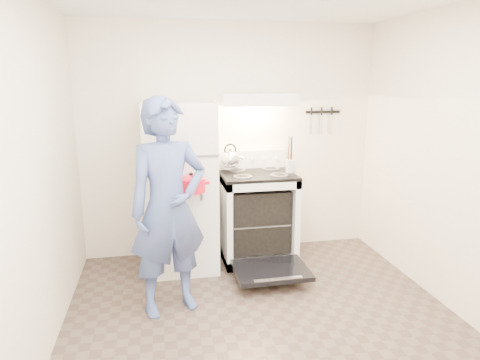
% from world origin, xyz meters
% --- Properties ---
extents(floor, '(3.60, 3.60, 0.00)m').
position_xyz_m(floor, '(0.00, 0.00, 0.00)').
color(floor, '#4F4238').
rests_on(floor, ground).
extents(back_wall, '(3.20, 0.02, 2.50)m').
position_xyz_m(back_wall, '(0.00, 1.80, 1.25)').
color(back_wall, '#EFE1C9').
rests_on(back_wall, ground).
extents(refrigerator, '(0.70, 0.70, 1.70)m').
position_xyz_m(refrigerator, '(-0.58, 1.45, 0.85)').
color(refrigerator, white).
rests_on(refrigerator, floor).
extents(stove_body, '(0.76, 0.65, 0.92)m').
position_xyz_m(stove_body, '(0.23, 1.48, 0.46)').
color(stove_body, white).
rests_on(stove_body, floor).
extents(cooktop, '(0.76, 0.65, 0.03)m').
position_xyz_m(cooktop, '(0.23, 1.48, 0.94)').
color(cooktop, black).
rests_on(cooktop, stove_body).
extents(backsplash, '(0.76, 0.07, 0.20)m').
position_xyz_m(backsplash, '(0.23, 1.76, 1.05)').
color(backsplash, white).
rests_on(backsplash, cooktop).
extents(oven_door, '(0.70, 0.54, 0.04)m').
position_xyz_m(oven_door, '(0.23, 0.88, 0.12)').
color(oven_door, black).
rests_on(oven_door, floor).
extents(oven_rack, '(0.60, 0.52, 0.01)m').
position_xyz_m(oven_rack, '(0.23, 1.48, 0.44)').
color(oven_rack, slate).
rests_on(oven_rack, stove_body).
extents(range_hood, '(0.76, 0.50, 0.12)m').
position_xyz_m(range_hood, '(0.23, 1.55, 1.71)').
color(range_hood, white).
rests_on(range_hood, back_wall).
extents(knife_strip, '(0.40, 0.02, 0.03)m').
position_xyz_m(knife_strip, '(1.05, 1.79, 1.55)').
color(knife_strip, black).
rests_on(knife_strip, back_wall).
extents(pizza_stone, '(0.34, 0.34, 0.02)m').
position_xyz_m(pizza_stone, '(0.19, 1.51, 0.45)').
color(pizza_stone, '#937451').
rests_on(pizza_stone, oven_rack).
extents(tea_kettle, '(0.24, 0.20, 0.30)m').
position_xyz_m(tea_kettle, '(-0.04, 1.60, 1.10)').
color(tea_kettle, silver).
rests_on(tea_kettle, cooktop).
extents(utensil_jar, '(0.11, 0.11, 0.13)m').
position_xyz_m(utensil_jar, '(0.54, 1.32, 1.05)').
color(utensil_jar, silver).
rests_on(utensil_jar, cooktop).
extents(person, '(0.75, 0.61, 1.79)m').
position_xyz_m(person, '(-0.72, 0.58, 0.89)').
color(person, '#2E4B75').
rests_on(person, floor).
extents(dutch_oven, '(0.32, 0.25, 0.22)m').
position_xyz_m(dutch_oven, '(-0.51, 0.94, 0.99)').
color(dutch_oven, red).
rests_on(dutch_oven, person).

